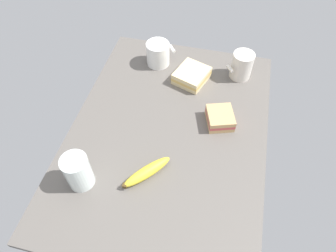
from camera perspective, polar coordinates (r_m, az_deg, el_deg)
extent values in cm
cube|color=#5B5651|center=(101.63, 0.00, -1.38)|extent=(90.00, 64.00, 2.00)
cylinder|color=silver|center=(118.42, 13.60, 10.92)|extent=(7.82, 7.82, 10.27)
cylinder|color=brown|center=(115.51, 14.04, 12.64)|extent=(6.88, 6.88, 0.40)
cylinder|color=silver|center=(115.41, 11.45, 10.47)|extent=(3.50, 3.13, 1.20)
cylinder|color=white|center=(121.27, -1.88, 13.32)|extent=(8.89, 8.89, 9.18)
cylinder|color=tan|center=(118.74, -1.93, 14.85)|extent=(7.82, 7.82, 0.40)
cylinder|color=white|center=(122.85, 0.79, 14.22)|extent=(3.90, 3.39, 1.20)
cube|color=tan|center=(104.05, 9.57, 0.99)|extent=(11.49, 10.90, 1.60)
cube|color=#C14C4C|center=(102.98, 9.68, 1.47)|extent=(11.49, 10.90, 1.20)
cube|color=tan|center=(101.91, 9.78, 1.97)|extent=(11.49, 10.90, 1.60)
cube|color=beige|center=(116.79, 4.38, 8.86)|extent=(14.80, 14.07, 1.60)
cube|color=#D8B259|center=(115.83, 4.42, 9.36)|extent=(14.80, 14.07, 1.20)
cube|color=beige|center=(114.88, 4.46, 9.87)|extent=(14.80, 14.07, 1.60)
cylinder|color=silver|center=(89.72, -16.45, -8.14)|extent=(7.56, 7.56, 11.49)
cylinder|color=white|center=(91.86, -16.09, -8.93)|extent=(6.80, 6.80, 6.40)
ellipsoid|color=yellow|center=(90.87, -3.92, -8.50)|extent=(14.49, 13.14, 3.50)
cube|color=#4C3819|center=(89.43, -8.07, -10.95)|extent=(1.20, 1.20, 1.20)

